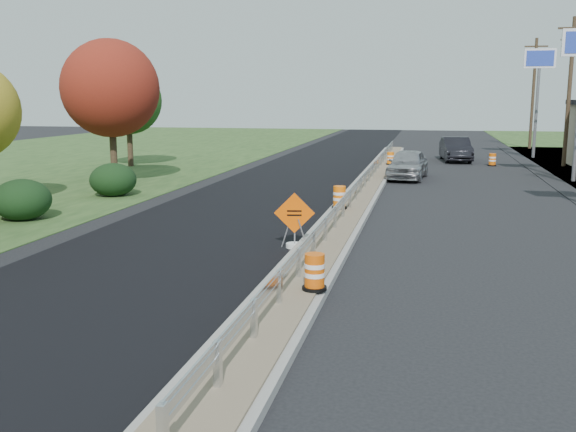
% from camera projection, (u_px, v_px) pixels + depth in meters
% --- Properties ---
extents(ground, '(140.00, 140.00, 0.00)m').
position_uv_depth(ground, '(335.00, 234.00, 21.03)').
color(ground, black).
rests_on(ground, ground).
extents(milled_overlay, '(7.20, 120.00, 0.01)m').
position_uv_depth(milled_overlay, '(276.00, 188.00, 31.56)').
color(milled_overlay, black).
rests_on(milled_overlay, ground).
extents(median, '(1.60, 55.00, 0.23)m').
position_uv_depth(median, '(361.00, 195.00, 28.69)').
color(median, gray).
rests_on(median, ground).
extents(guardrail, '(0.10, 46.15, 0.72)m').
position_uv_depth(guardrail, '(363.00, 179.00, 29.54)').
color(guardrail, silver).
rests_on(guardrail, median).
extents(pylon_sign_north, '(2.20, 0.30, 7.90)m').
position_uv_depth(pylon_sign_north, '(539.00, 69.00, 46.45)').
color(pylon_sign_north, slate).
rests_on(pylon_sign_north, ground).
extents(utility_pole_nmid, '(1.90, 0.26, 9.40)m').
position_uv_depth(utility_pole_nmid, '(569.00, 89.00, 40.75)').
color(utility_pole_nmid, '#473523').
rests_on(utility_pole_nmid, ground).
extents(utility_pole_north, '(1.90, 0.26, 9.40)m').
position_uv_depth(utility_pole_north, '(533.00, 91.00, 55.16)').
color(utility_pole_north, '#473523').
rests_on(utility_pole_north, ground).
extents(hedge_mid, '(2.09, 2.09, 1.52)m').
position_uv_depth(hedge_mid, '(22.00, 200.00, 23.31)').
color(hedge_mid, black).
rests_on(hedge_mid, ground).
extents(hedge_north, '(2.09, 2.09, 1.52)m').
position_uv_depth(hedge_north, '(113.00, 180.00, 28.97)').
color(hedge_north, black).
rests_on(hedge_north, ground).
extents(tree_near_red, '(4.95, 4.95, 7.35)m').
position_uv_depth(tree_near_red, '(110.00, 89.00, 32.49)').
color(tree_near_red, '#473523').
rests_on(tree_near_red, ground).
extents(tree_near_back, '(4.29, 4.29, 6.37)m').
position_uv_depth(tree_near_back, '(128.00, 101.00, 40.92)').
color(tree_near_back, '#473523').
rests_on(tree_near_back, ground).
extents(caution_sign, '(1.19, 0.50, 1.66)m').
position_uv_depth(caution_sign, '(294.00, 234.00, 19.02)').
color(caution_sign, white).
rests_on(caution_sign, ground).
extents(barrel_median_near, '(0.55, 0.55, 0.81)m').
position_uv_depth(barrel_median_near, '(315.00, 273.00, 14.11)').
color(barrel_median_near, black).
rests_on(barrel_median_near, median).
extents(barrel_median_mid, '(0.59, 0.59, 0.87)m').
position_uv_depth(barrel_median_mid, '(339.00, 198.00, 24.46)').
color(barrel_median_mid, black).
rests_on(barrel_median_mid, median).
extents(barrel_median_far, '(0.54, 0.54, 0.79)m').
position_uv_depth(barrel_median_far, '(390.00, 159.00, 40.57)').
color(barrel_median_far, black).
rests_on(barrel_median_far, median).
extents(barrel_shoulder_mid, '(0.56, 0.56, 0.82)m').
position_uv_depth(barrel_shoulder_mid, '(492.00, 160.00, 41.96)').
color(barrel_shoulder_mid, black).
rests_on(barrel_shoulder_mid, ground).
extents(car_silver, '(2.39, 4.95, 1.63)m').
position_uv_depth(car_silver, '(408.00, 164.00, 35.22)').
color(car_silver, '#A4A4A8').
rests_on(car_silver, ground).
extents(car_dark_mid, '(2.28, 5.23, 1.67)m').
position_uv_depth(car_dark_mid, '(456.00, 149.00, 45.08)').
color(car_dark_mid, black).
rests_on(car_dark_mid, ground).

